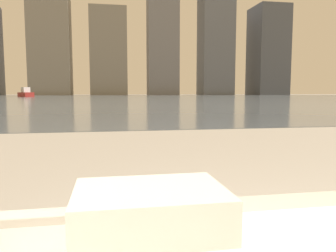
# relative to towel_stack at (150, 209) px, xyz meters

# --- Properties ---
(towel_stack) EXTENTS (0.28, 0.20, 0.08)m
(towel_stack) POSITION_rel_towel_stack_xyz_m (0.00, 0.00, 0.00)
(towel_stack) COLOR silver
(towel_stack) RESTS_ON bathtub
(harbor_water) EXTENTS (180.00, 110.00, 0.01)m
(harbor_water) POSITION_rel_towel_stack_xyz_m (0.26, 61.19, -0.57)
(harbor_water) COLOR slate
(harbor_water) RESTS_ON ground_plane
(harbor_boat_0) EXTENTS (3.94, 5.16, 1.86)m
(harbor_boat_0) POSITION_rel_towel_stack_xyz_m (-15.93, 67.72, 0.09)
(harbor_boat_0) COLOR maroon
(harbor_boat_0) RESTS_ON harbor_water
(skyline_tower_1) EXTENTS (13.33, 9.91, 32.70)m
(skyline_tower_1) POSITION_rel_towel_stack_xyz_m (-18.97, 117.19, 15.77)
(skyline_tower_1) COLOR gray
(skyline_tower_1) RESTS_ON ground_plane
(skyline_tower_2) EXTENTS (12.65, 7.24, 30.16)m
(skyline_tower_2) POSITION_rel_towel_stack_xyz_m (0.34, 117.19, 14.50)
(skyline_tower_2) COLOR gray
(skyline_tower_2) RESTS_ON ground_plane
(skyline_tower_4) EXTENTS (11.65, 10.12, 55.65)m
(skyline_tower_4) POSITION_rel_towel_stack_xyz_m (39.34, 117.19, 27.25)
(skyline_tower_4) COLOR slate
(skyline_tower_4) RESTS_ON ground_plane
(skyline_tower_5) EXTENTS (11.91, 13.38, 33.00)m
(skyline_tower_5) POSITION_rel_towel_stack_xyz_m (60.15, 117.19, 15.92)
(skyline_tower_5) COLOR #4C515B
(skyline_tower_5) RESTS_ON ground_plane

